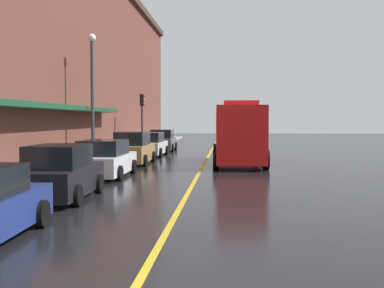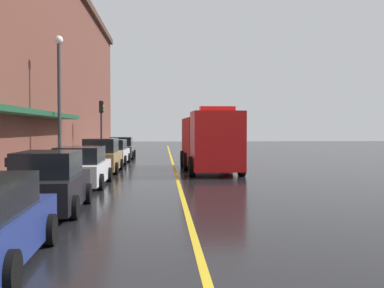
# 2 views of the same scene
# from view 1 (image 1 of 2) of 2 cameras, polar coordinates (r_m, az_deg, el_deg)

# --- Properties ---
(ground_plane) EXTENTS (112.00, 112.00, 0.00)m
(ground_plane) POSITION_cam_1_polar(r_m,az_deg,el_deg) (30.29, 1.81, -1.78)
(ground_plane) COLOR black
(sidewalk_left) EXTENTS (2.40, 70.00, 0.15)m
(sidewalk_left) POSITION_cam_1_polar(r_m,az_deg,el_deg) (31.19, -9.65, -1.55)
(sidewalk_left) COLOR #ADA8A0
(sidewalk_left) RESTS_ON ground
(lane_center_stripe) EXTENTS (0.16, 70.00, 0.01)m
(lane_center_stripe) POSITION_cam_1_polar(r_m,az_deg,el_deg) (30.29, 1.81, -1.78)
(lane_center_stripe) COLOR gold
(lane_center_stripe) RESTS_ON ground
(brick_building_left) EXTENTS (10.16, 64.00, 13.76)m
(brick_building_left) POSITION_cam_1_polar(r_m,az_deg,el_deg) (32.33, -20.21, 10.57)
(brick_building_left) COLOR brown
(brick_building_left) RESTS_ON ground
(parked_car_1) EXTENTS (2.05, 4.18, 1.72)m
(parked_car_1) POSITION_cam_1_polar(r_m,az_deg,el_deg) (15.49, -15.47, -3.47)
(parked_car_1) COLOR black
(parked_car_1) RESTS_ON ground
(parked_car_2) EXTENTS (2.14, 4.55, 1.62)m
(parked_car_2) POSITION_cam_1_polar(r_m,az_deg,el_deg) (21.05, -10.43, -1.83)
(parked_car_2) COLOR silver
(parked_car_2) RESTS_ON ground
(parked_car_3) EXTENTS (2.05, 4.26, 1.83)m
(parked_car_3) POSITION_cam_1_polar(r_m,az_deg,el_deg) (26.79, -7.08, -0.61)
(parked_car_3) COLOR #A5844C
(parked_car_3) RESTS_ON ground
(parked_car_4) EXTENTS (2.08, 4.28, 1.62)m
(parked_car_4) POSITION_cam_1_polar(r_m,az_deg,el_deg) (32.68, -5.01, -0.10)
(parked_car_4) COLOR silver
(parked_car_4) RESTS_ON ground
(parked_car_5) EXTENTS (2.08, 4.15, 1.70)m
(parked_car_5) POSITION_cam_1_polar(r_m,az_deg,el_deg) (38.15, -3.56, 0.39)
(parked_car_5) COLOR #595B60
(parked_car_5) RESTS_ON ground
(fire_truck) EXTENTS (2.98, 8.48, 3.44)m
(fire_truck) POSITION_cam_1_polar(r_m,az_deg,el_deg) (26.68, 5.55, 1.09)
(fire_truck) COLOR red
(fire_truck) RESTS_ON ground
(parking_meter_0) EXTENTS (0.14, 0.18, 1.33)m
(parking_meter_0) POSITION_cam_1_polar(r_m,az_deg,el_deg) (31.64, -7.85, 0.31)
(parking_meter_0) COLOR #4C4C51
(parking_meter_0) RESTS_ON sidewalk_left
(parking_meter_1) EXTENTS (0.14, 0.18, 1.33)m
(parking_meter_1) POSITION_cam_1_polar(r_m,az_deg,el_deg) (38.09, -5.75, 0.77)
(parking_meter_1) COLOR #4C4C51
(parking_meter_1) RESTS_ON sidewalk_left
(parking_meter_2) EXTENTS (0.14, 0.18, 1.33)m
(parking_meter_2) POSITION_cam_1_polar(r_m,az_deg,el_deg) (16.92, -19.04, -2.11)
(parking_meter_2) COLOR #4C4C51
(parking_meter_2) RESTS_ON sidewalk_left
(parking_meter_3) EXTENTS (0.14, 0.18, 1.33)m
(parking_meter_3) POSITION_cam_1_polar(r_m,az_deg,el_deg) (17.50, -18.21, -1.93)
(parking_meter_3) COLOR #4C4C51
(parking_meter_3) RESTS_ON sidewalk_left
(street_lamp_left) EXTENTS (0.44, 0.44, 6.94)m
(street_lamp_left) POSITION_cam_1_polar(r_m,az_deg,el_deg) (26.28, -11.87, 7.03)
(street_lamp_left) COLOR #33383D
(street_lamp_left) RESTS_ON sidewalk_left
(traffic_light_near) EXTENTS (0.38, 0.36, 4.30)m
(traffic_light_near) POSITION_cam_1_polar(r_m,az_deg,el_deg) (36.89, -6.00, 3.96)
(traffic_light_near) COLOR #232326
(traffic_light_near) RESTS_ON sidewalk_left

